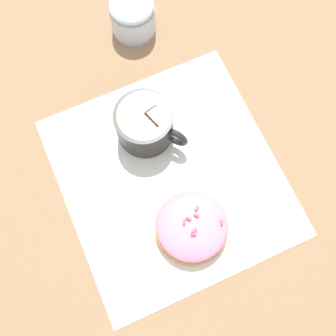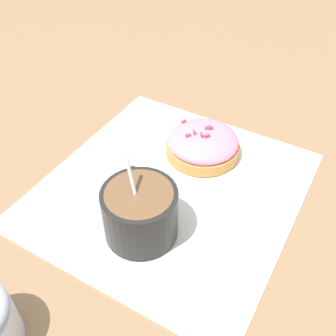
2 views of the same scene
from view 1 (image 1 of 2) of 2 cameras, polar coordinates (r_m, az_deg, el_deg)
ground_plane at (r=0.58m, az=0.34°, el=-1.30°), size 3.00×3.00×0.00m
paper_napkin at (r=0.58m, az=0.34°, el=-1.27°), size 0.35×0.33×0.00m
coffee_cup at (r=0.57m, az=-3.07°, el=6.55°), size 0.10×0.08×0.10m
frosted_pastry at (r=0.55m, az=3.47°, el=-8.50°), size 0.10×0.10×0.04m
sugar_bowl at (r=0.67m, az=-5.18°, el=21.30°), size 0.07×0.07×0.07m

